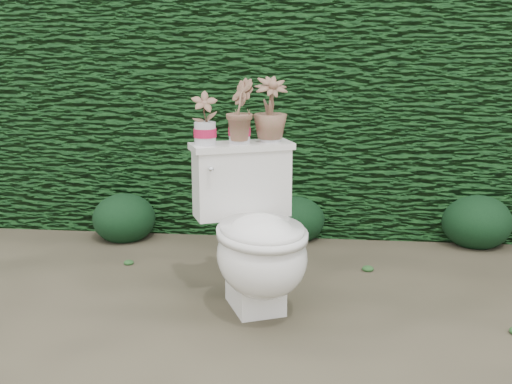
# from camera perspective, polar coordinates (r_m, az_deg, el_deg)

# --- Properties ---
(ground) EXTENTS (60.00, 60.00, 0.00)m
(ground) POSITION_cam_1_polar(r_m,az_deg,el_deg) (3.19, 2.72, -10.08)
(ground) COLOR brown
(ground) RESTS_ON ground
(hedge) EXTENTS (8.00, 1.00, 1.60)m
(hedge) POSITION_cam_1_polar(r_m,az_deg,el_deg) (4.55, 4.00, 7.51)
(hedge) COLOR #194918
(hedge) RESTS_ON ground
(toilet) EXTENTS (0.69, 0.80, 0.78)m
(toilet) POSITION_cam_1_polar(r_m,az_deg,el_deg) (3.03, 0.03, -4.20)
(toilet) COLOR white
(toilet) RESTS_ON ground
(potted_plant_left) EXTENTS (0.14, 0.11, 0.24)m
(potted_plant_left) POSITION_cam_1_polar(r_m,az_deg,el_deg) (3.09, -4.58, 6.41)
(potted_plant_left) COLOR #2A6F22
(potted_plant_left) RESTS_ON toilet
(potted_plant_center) EXTENTS (0.15, 0.18, 0.30)m
(potted_plant_center) POSITION_cam_1_polar(r_m,az_deg,el_deg) (3.13, -1.48, 7.06)
(potted_plant_center) COLOR #2A6F22
(potted_plant_center) RESTS_ON toilet
(potted_plant_right) EXTENTS (0.22, 0.22, 0.30)m
(potted_plant_right) POSITION_cam_1_polar(r_m,az_deg,el_deg) (3.18, 1.27, 7.21)
(potted_plant_right) COLOR #2A6F22
(potted_plant_right) RESTS_ON toilet
(liriope_clump_1) EXTENTS (0.41, 0.41, 0.32)m
(liriope_clump_1) POSITION_cam_1_polar(r_m,az_deg,el_deg) (4.25, -11.66, -1.93)
(liriope_clump_1) COLOR black
(liriope_clump_1) RESTS_ON ground
(liriope_clump_2) EXTENTS (0.39, 0.39, 0.31)m
(liriope_clump_2) POSITION_cam_1_polar(r_m,az_deg,el_deg) (4.18, 3.48, -2.05)
(liriope_clump_2) COLOR black
(liriope_clump_2) RESTS_ON ground
(liriope_clump_3) EXTENTS (0.44, 0.44, 0.35)m
(liriope_clump_3) POSITION_cam_1_polar(r_m,az_deg,el_deg) (4.28, 19.05, -2.14)
(liriope_clump_3) COLOR black
(liriope_clump_3) RESTS_ON ground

